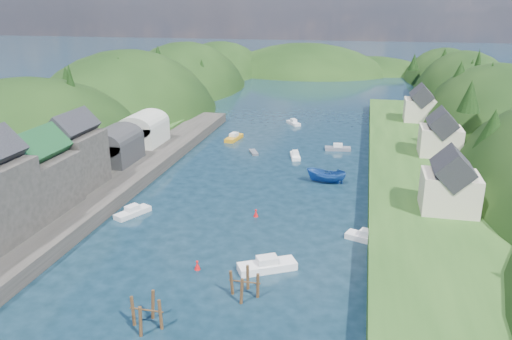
% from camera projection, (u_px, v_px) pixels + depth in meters
% --- Properties ---
extents(ground, '(600.00, 600.00, 0.00)m').
position_uv_depth(ground, '(280.00, 154.00, 97.55)').
color(ground, black).
rests_on(ground, ground).
extents(hillside_left, '(44.00, 245.56, 52.00)m').
position_uv_depth(hillside_left, '(128.00, 146.00, 132.37)').
color(hillside_left, black).
rests_on(hillside_left, ground).
extents(hillside_right, '(36.00, 245.56, 48.00)m').
position_uv_depth(hillside_right, '(492.00, 166.00, 113.95)').
color(hillside_right, black).
rests_on(hillside_right, ground).
extents(far_hills, '(103.00, 68.00, 44.00)m').
position_uv_depth(far_hills, '(331.00, 97.00, 215.49)').
color(far_hills, black).
rests_on(far_hills, ground).
extents(hill_trees, '(92.53, 149.54, 12.41)m').
position_uv_depth(hill_trees, '(289.00, 85.00, 107.97)').
color(hill_trees, black).
rests_on(hill_trees, ground).
extents(quay_left, '(12.00, 110.00, 2.00)m').
position_uv_depth(quay_left, '(88.00, 195.00, 74.33)').
color(quay_left, '#2D2B28').
rests_on(quay_left, ground).
extents(terrace_left_grass, '(12.00, 110.00, 2.50)m').
position_uv_depth(terrace_left_grass, '(46.00, 190.00, 75.67)').
color(terrace_left_grass, '#234719').
rests_on(terrace_left_grass, ground).
extents(quayside_buildings, '(8.00, 35.84, 12.90)m').
position_uv_depth(quayside_buildings, '(8.00, 187.00, 60.19)').
color(quayside_buildings, '#2D2B28').
rests_on(quayside_buildings, quay_left).
extents(boat_sheds, '(7.00, 21.00, 7.50)m').
position_uv_depth(boat_sheds, '(130.00, 135.00, 90.94)').
color(boat_sheds, '#2D2D30').
rests_on(boat_sheds, quay_left).
extents(terrace_right, '(16.00, 120.00, 2.40)m').
position_uv_depth(terrace_right, '(418.00, 174.00, 82.85)').
color(terrace_right, '#234719').
rests_on(terrace_right, ground).
extents(right_bank_cottages, '(9.00, 59.24, 8.41)m').
position_uv_depth(right_bank_cottages, '(434.00, 135.00, 88.46)').
color(right_bank_cottages, beige).
rests_on(right_bank_cottages, terrace_right).
extents(piling_cluster_near, '(3.23, 3.01, 3.54)m').
position_uv_depth(piling_cluster_near, '(147.00, 315.00, 45.49)').
color(piling_cluster_near, '#382314').
rests_on(piling_cluster_near, ground).
extents(piling_cluster_far, '(3.24, 3.02, 3.30)m').
position_uv_depth(piling_cluster_far, '(245.00, 286.00, 50.30)').
color(piling_cluster_far, '#382314').
rests_on(piling_cluster_far, ground).
extents(channel_buoy_near, '(0.70, 0.70, 1.10)m').
position_uv_depth(channel_buoy_near, '(197.00, 265.00, 55.49)').
color(channel_buoy_near, '#B50E11').
rests_on(channel_buoy_near, ground).
extents(channel_buoy_far, '(0.70, 0.70, 1.10)m').
position_uv_depth(channel_buoy_far, '(256.00, 213.00, 69.13)').
color(channel_buoy_far, '#B50E11').
rests_on(channel_buoy_far, ground).
extents(moored_boats, '(39.28, 94.40, 2.50)m').
position_uv_depth(moored_boats, '(240.00, 214.00, 68.09)').
color(moored_boats, '#52555E').
rests_on(moored_boats, ground).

